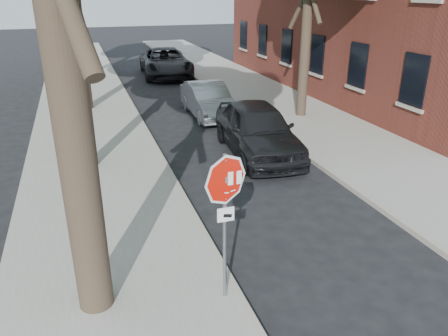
{
  "coord_description": "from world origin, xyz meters",
  "views": [
    {
      "loc": [
        -2.64,
        -5.79,
        5.02
      ],
      "look_at": [
        -0.37,
        1.03,
        2.05
      ],
      "focal_mm": 35.0,
      "sensor_mm": 36.0,
      "label": 1
    }
  ],
  "objects_px": {
    "car_a": "(257,129)",
    "car_b": "(208,100)",
    "car_d": "(166,62)",
    "stop_sign": "(225,201)"
  },
  "relations": [
    {
      "from": "car_a",
      "to": "car_d",
      "type": "bearing_deg",
      "value": 95.51
    },
    {
      "from": "car_b",
      "to": "car_d",
      "type": "bearing_deg",
      "value": 89.8
    },
    {
      "from": "car_a",
      "to": "car_b",
      "type": "bearing_deg",
      "value": 97.62
    },
    {
      "from": "car_a",
      "to": "car_d",
      "type": "xyz_separation_m",
      "value": [
        -0.09,
        14.36,
        -0.01
      ]
    },
    {
      "from": "stop_sign",
      "to": "car_d",
      "type": "relative_size",
      "value": 0.43
    },
    {
      "from": "stop_sign",
      "to": "car_b",
      "type": "xyz_separation_m",
      "value": [
        3.09,
        11.45,
        -1.26
      ]
    },
    {
      "from": "stop_sign",
      "to": "car_d",
      "type": "xyz_separation_m",
      "value": [
        3.21,
        20.94,
        -1.11
      ]
    },
    {
      "from": "car_b",
      "to": "car_d",
      "type": "relative_size",
      "value": 0.7
    },
    {
      "from": "car_d",
      "to": "car_a",
      "type": "bearing_deg",
      "value": -85.53
    },
    {
      "from": "stop_sign",
      "to": "car_d",
      "type": "bearing_deg",
      "value": 81.3
    }
  ]
}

